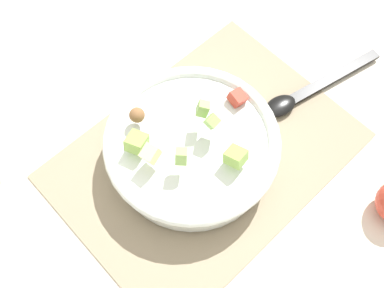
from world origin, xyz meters
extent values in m
plane|color=silver|center=(0.00, 0.00, 0.00)|extent=(2.40, 2.40, 0.00)
cube|color=gray|center=(0.00, 0.00, 0.00)|extent=(0.45, 0.33, 0.01)
cylinder|color=white|center=(-0.02, 0.01, 0.03)|extent=(0.24, 0.24, 0.06)
torus|color=white|center=(-0.02, 0.01, 0.06)|extent=(0.26, 0.26, 0.02)
cube|color=#8CB74C|center=(0.00, -0.06, 0.09)|extent=(0.03, 0.03, 0.03)
cube|color=#BC3828|center=(0.08, 0.01, 0.07)|extent=(0.03, 0.03, 0.02)
cube|color=#93C160|center=(-0.06, -0.01, 0.10)|extent=(0.03, 0.03, 0.02)
cube|color=#8CB74C|center=(-0.08, 0.05, 0.08)|extent=(0.04, 0.04, 0.03)
sphere|color=brown|center=(-0.06, 0.09, 0.09)|extent=(0.03, 0.04, 0.04)
cube|color=#93C160|center=(0.01, 0.00, 0.10)|extent=(0.02, 0.02, 0.03)
cube|color=#93C160|center=(0.01, 0.02, 0.11)|extent=(0.03, 0.02, 0.03)
cube|color=beige|center=(-0.08, 0.02, 0.09)|extent=(0.03, 0.03, 0.03)
ellipsoid|color=black|center=(0.15, -0.02, 0.01)|extent=(0.06, 0.05, 0.01)
cube|color=black|center=(0.26, -0.05, 0.01)|extent=(0.19, 0.06, 0.01)
camera|label=1|loc=(-0.22, -0.20, 0.65)|focal=42.39mm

